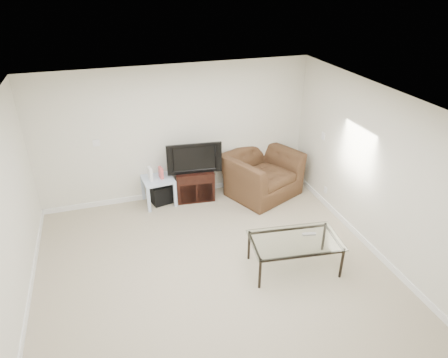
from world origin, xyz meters
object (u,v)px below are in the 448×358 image
object	(u,v)px
recliner	(262,167)
coffee_table	(294,254)
television	(194,156)
side_table	(159,190)
subwoofer	(160,193)
tv_stand	(194,184)

from	to	relation	value
recliner	coffee_table	distance (m)	2.25
television	side_table	xyz separation A→B (m)	(-0.68, 0.03, -0.61)
side_table	coffee_table	size ratio (longest dim) A/B	0.43
television	recliner	world-z (taller)	television
side_table	subwoofer	size ratio (longest dim) A/B	1.53
tv_stand	coffee_table	world-z (taller)	tv_stand
tv_stand	recliner	xyz separation A→B (m)	(1.27, -0.23, 0.27)
side_table	coffee_table	world-z (taller)	side_table
tv_stand	coffee_table	distance (m)	2.58
tv_stand	subwoofer	xyz separation A→B (m)	(-0.65, 0.02, -0.11)
television	side_table	distance (m)	0.92
television	subwoofer	world-z (taller)	television
television	subwoofer	bearing A→B (deg)	-178.84
side_table	subwoofer	world-z (taller)	side_table
side_table	coffee_table	bearing A→B (deg)	-57.02
recliner	side_table	bearing A→B (deg)	149.14
tv_stand	side_table	bearing A→B (deg)	-174.37
subwoofer	coffee_table	size ratio (longest dim) A/B	0.28
recliner	coffee_table	bearing A→B (deg)	-123.96
subwoofer	coffee_table	xyz separation A→B (m)	(1.54, -2.45, 0.06)
side_table	subwoofer	xyz separation A→B (m)	(0.03, 0.02, -0.08)
television	recliner	bearing A→B (deg)	-3.09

